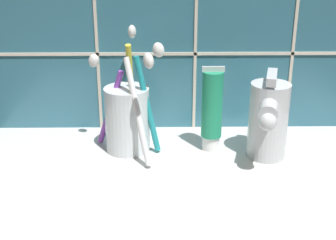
{
  "coord_description": "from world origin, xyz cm",
  "views": [
    {
      "loc": [
        -3.92,
        -58.64,
        34.55
      ],
      "look_at": [
        -3.11,
        3.57,
        9.19
      ],
      "focal_mm": 50.0,
      "sensor_mm": 36.0,
      "label": 1
    }
  ],
  "objects": [
    {
      "name": "sink_counter",
      "position": [
        0.0,
        0.0,
        1.0
      ],
      "size": [
        65.36,
        36.76,
        2.0
      ],
      "primitive_type": "cube",
      "color": "silver",
      "rests_on": "ground"
    },
    {
      "name": "toothpaste_tube",
      "position": [
        3.77,
        8.92,
        8.74
      ],
      "size": [
        3.4,
        3.24,
        13.63
      ],
      "color": "white",
      "rests_on": "sink_counter"
    },
    {
      "name": "sink_faucet",
      "position": [
        11.91,
        5.89,
        8.37
      ],
      "size": [
        5.93,
        10.45,
        13.29
      ],
      "rotation": [
        0.0,
        0.0,
        -1.82
      ],
      "color": "silver",
      "rests_on": "sink_counter"
    },
    {
      "name": "toothbrush_cup",
      "position": [
        -9.27,
        8.93,
        7.75
      ],
      "size": [
        12.51,
        15.5,
        18.9
      ],
      "color": "silver",
      "rests_on": "sink_counter"
    },
    {
      "name": "tile_wall_backsplash",
      "position": [
        0.01,
        18.63,
        20.19
      ],
      "size": [
        75.36,
        1.72,
        40.37
      ],
      "color": "#336B7F",
      "rests_on": "ground"
    }
  ]
}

